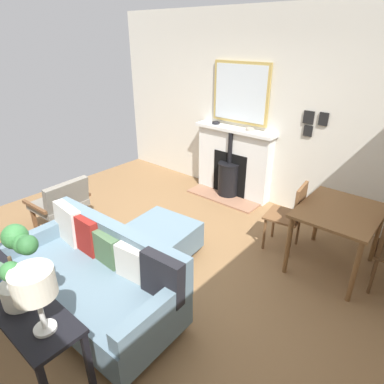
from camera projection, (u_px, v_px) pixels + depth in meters
ground_plane at (142, 262)px, 3.89m from camera, size 4.82×5.46×0.01m
wall_left at (256, 110)px, 4.95m from camera, size 0.12×5.46×2.80m
fireplace at (232, 166)px, 5.34m from camera, size 0.57×1.36×1.12m
mirror_over_mantel at (240, 93)px, 4.93m from camera, size 0.04×0.95×0.90m
mantel_bowl_near at (216, 123)px, 5.29m from camera, size 0.13×0.13×0.04m
mantel_bowl_far at (250, 129)px, 4.92m from camera, size 0.13×0.13×0.04m
sofa at (96, 277)px, 3.10m from camera, size 0.88×1.82×0.82m
ottoman at (164, 236)px, 3.92m from camera, size 0.68×0.78×0.42m
armchair_accent at (61, 201)px, 4.34m from camera, size 0.70×0.62×0.76m
console_table at (6, 296)px, 2.45m from camera, size 0.35×1.65×0.76m
table_lamp_far_end at (34, 286)px, 1.90m from camera, size 0.25×0.25×0.46m
potted_plant at (13, 265)px, 2.14m from camera, size 0.40×0.46×0.59m
dining_table at (339, 218)px, 3.54m from camera, size 0.95×0.79×0.74m
dining_chair_near_fireplace at (291, 212)px, 3.90m from camera, size 0.45×0.45×0.88m
photo_gallery_row at (313, 122)px, 4.38m from camera, size 0.02×0.33×0.35m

